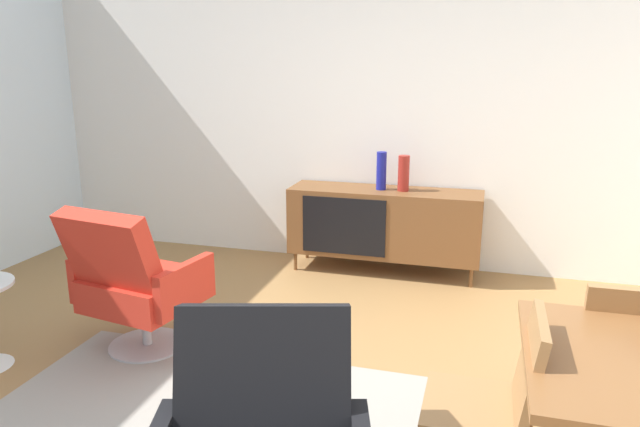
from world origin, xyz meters
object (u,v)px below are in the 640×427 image
(dining_chair_near_window, at_px, (493,407))
(lounge_chair_red, at_px, (134,280))
(vase_cobalt, at_px, (404,173))
(sideboard, at_px, (384,222))
(vase_sculptural_dark, at_px, (381,171))
(dining_chair_back_left, at_px, (619,358))

(dining_chair_near_window, height_order, lounge_chair_red, lounge_chair_red)
(vase_cobalt, height_order, dining_chair_near_window, vase_cobalt)
(vase_cobalt, distance_m, dining_chair_near_window, 2.79)
(sideboard, relative_size, vase_sculptural_dark, 5.06)
(sideboard, bearing_deg, dining_chair_near_window, -71.52)
(dining_chair_back_left, bearing_deg, vase_sculptural_dark, 124.83)
(dining_chair_back_left, height_order, dining_chair_near_window, same)
(dining_chair_near_window, bearing_deg, lounge_chair_red, 158.80)
(vase_cobalt, distance_m, lounge_chair_red, 2.33)
(dining_chair_back_left, bearing_deg, sideboard, 124.23)
(vase_cobalt, xyz_separation_m, dining_chair_back_left, (1.28, -2.10, -0.40))
(sideboard, distance_m, vase_cobalt, 0.45)
(sideboard, distance_m, dining_chair_back_left, 2.54)
(sideboard, distance_m, vase_sculptural_dark, 0.44)
(sideboard, distance_m, dining_chair_near_window, 2.80)
(vase_sculptural_dark, relative_size, dining_chair_near_window, 0.37)
(dining_chair_back_left, relative_size, lounge_chair_red, 0.90)
(vase_sculptural_dark, xyz_separation_m, dining_chair_near_window, (0.92, -2.66, -0.41))
(dining_chair_back_left, bearing_deg, dining_chair_near_window, -134.01)
(sideboard, distance_m, lounge_chair_red, 2.20)
(vase_sculptural_dark, xyz_separation_m, dining_chair_back_left, (1.46, -2.10, -0.41))
(vase_cobalt, bearing_deg, sideboard, -179.29)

